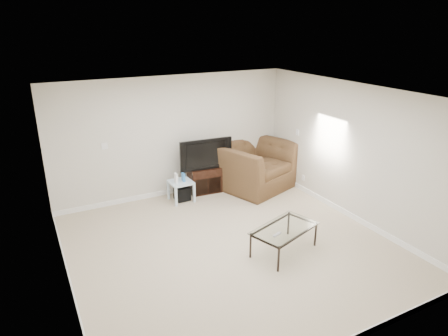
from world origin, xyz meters
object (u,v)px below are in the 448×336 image
side_table (181,191)px  coffee_table (284,240)px  tv_stand (204,179)px  recliner (255,158)px  subwoofer (182,193)px  television (204,153)px

side_table → coffee_table: 2.68m
tv_stand → recliner: bearing=-10.6°
subwoofer → television: bearing=16.9°
tv_stand → side_table: bearing=-155.4°
tv_stand → television: television is taller
coffee_table → television: bearing=92.1°
coffee_table → tv_stand: bearing=92.0°
coffee_table → side_table: bearing=105.8°
subwoofer → coffee_table: 2.69m
recliner → coffee_table: size_ratio=1.42×
television → recliner: 1.15m
television → recliner: (1.10, -0.27, -0.21)m
subwoofer → recliner: (1.70, -0.09, 0.52)m
side_table → coffee_table: size_ratio=0.41×
tv_stand → side_table: (-0.63, -0.23, -0.06)m
television → tv_stand: bearing=89.7°
recliner → coffee_table: recliner is taller
side_table → subwoofer: size_ratio=1.59×
side_table → subwoofer: bearing=35.8°
side_table → subwoofer: side_table is taller
side_table → coffee_table: bearing=-74.2°
subwoofer → coffee_table: bearing=-74.8°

